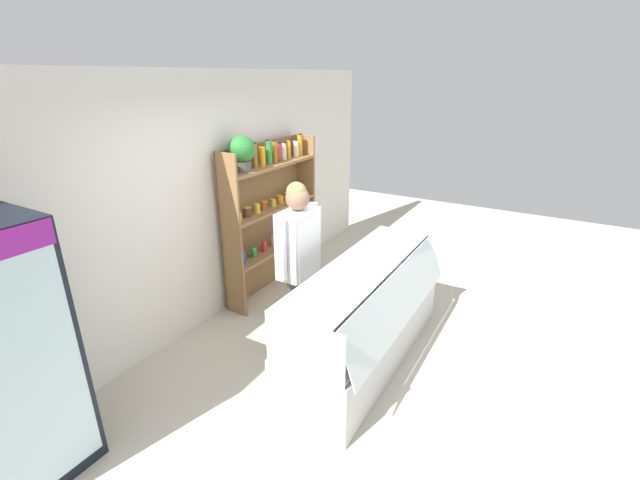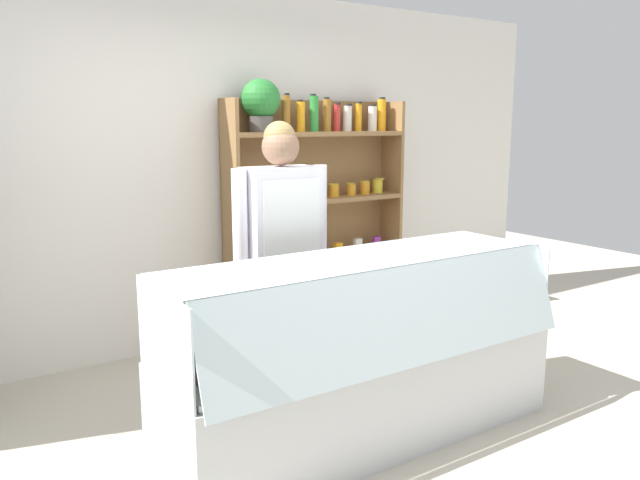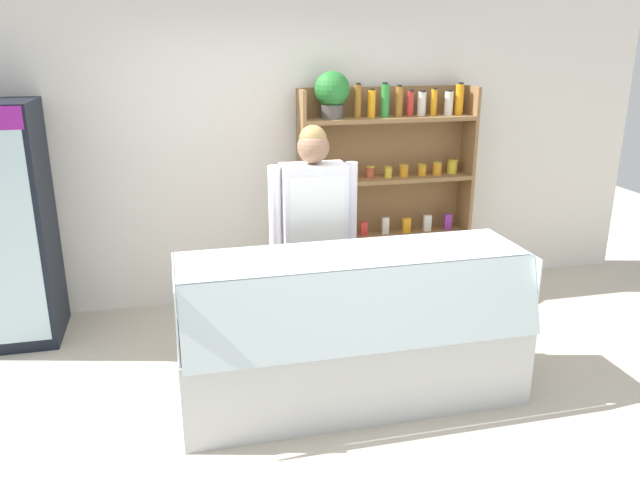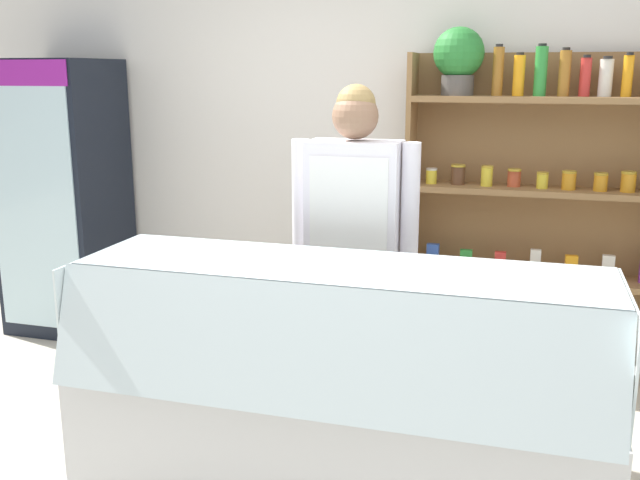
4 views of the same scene
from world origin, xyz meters
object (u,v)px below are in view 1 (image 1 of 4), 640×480
object	(u,v)px
deli_display_case	(365,331)
shop_clerk	(299,252)
drinks_fridge	(2,360)
shelving_unit	(266,202)

from	to	relation	value
deli_display_case	shop_clerk	bearing A→B (deg)	97.78
drinks_fridge	shelving_unit	world-z (taller)	shelving_unit
drinks_fridge	shop_clerk	world-z (taller)	drinks_fridge
drinks_fridge	shelving_unit	xyz separation A→B (m)	(3.08, 0.21, 0.25)
deli_display_case	shop_clerk	distance (m)	1.00
drinks_fridge	deli_display_case	size ratio (longest dim) A/B	0.84
shelving_unit	shop_clerk	xyz separation A→B (m)	(-0.82, -1.01, -0.15)
deli_display_case	shelving_unit	bearing A→B (deg)	66.76
shelving_unit	deli_display_case	distance (m)	2.04
shelving_unit	shop_clerk	bearing A→B (deg)	-129.19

